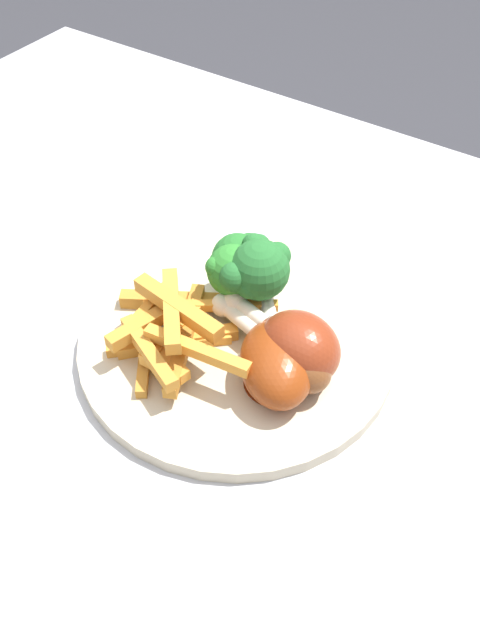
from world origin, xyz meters
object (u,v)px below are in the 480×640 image
chicken_drumstick_far (285,354)px  chicken_drumstick_extra (295,345)px  broccoli_floret_back (256,270)px  chicken_drumstick_near (276,360)px  broccoli_floret_middle (237,267)px  dinner_plate (240,343)px  carrot_fries_pile (172,327)px  dining_table (253,415)px  broccoli_floret_front (237,262)px

chicken_drumstick_far → chicken_drumstick_extra: size_ratio=1.06×
broccoli_floret_back → chicken_drumstick_near: broccoli_floret_back is taller
broccoli_floret_middle → chicken_drumstick_near: size_ratio=0.51×
dinner_plate → chicken_drumstick_far: (0.05, -0.01, 0.03)m
dinner_plate → carrot_fries_pile: size_ratio=1.70×
broccoli_floret_back → chicken_drumstick_far: bearing=-37.8°
chicken_drumstick_extra → broccoli_floret_middle: bearing=154.8°
dinner_plate → broccoli_floret_back: size_ratio=3.55×
dining_table → carrot_fries_pile: (-0.04, -0.06, 0.16)m
broccoli_floret_front → chicken_drumstick_near: bearing=-38.7°
dinner_plate → broccoli_floret_middle: broccoli_floret_middle is taller
carrot_fries_pile → dining_table: bearing=59.0°
broccoli_floret_back → chicken_drumstick_far: (0.05, -0.04, -0.03)m
broccoli_floret_back → chicken_drumstick_far: size_ratio=0.58×
chicken_drumstick_extra → dining_table: bearing=151.6°
broccoli_floret_middle → broccoli_floret_back: bearing=-4.5°
dining_table → chicken_drumstick_far: size_ratio=8.84×
dining_table → carrot_fries_pile: carrot_fries_pile is taller
dinner_plate → chicken_drumstick_far: bearing=-12.2°
broccoli_floret_back → chicken_drumstick_far: broccoli_floret_back is taller
dining_table → broccoli_floret_front: (-0.03, 0.01, 0.17)m
dining_table → dinner_plate: 0.13m
chicken_drumstick_extra → carrot_fries_pile: bearing=-160.7°
broccoli_floret_middle → chicken_drumstick_extra: bearing=-25.2°
broccoli_floret_front → dinner_plate: bearing=-53.3°
dinner_plate → chicken_drumstick_far: 0.05m
dining_table → carrot_fries_pile: size_ratio=7.36×
dining_table → dinner_plate: (0.00, -0.03, 0.13)m
broccoli_floret_front → broccoli_floret_back: broccoli_floret_back is taller
chicken_drumstick_far → broccoli_floret_middle: bearing=149.0°
chicken_drumstick_near → chicken_drumstick_far: size_ratio=0.96×
chicken_drumstick_far → broccoli_floret_back: bearing=142.2°
broccoli_floret_middle → dining_table: bearing=-16.1°
dinner_plate → broccoli_floret_front: broccoli_floret_front is taller
broccoli_floret_back → carrot_fries_pile: broccoli_floret_back is taller
dining_table → broccoli_floret_middle: 0.18m
chicken_drumstick_far → chicken_drumstick_extra: (0.00, 0.01, 0.00)m
dinner_plate → broccoli_floret_middle: (-0.02, 0.03, 0.04)m
dinner_plate → broccoli_floret_front: 0.06m
broccoli_floret_back → chicken_drumstick_near: 0.08m
dining_table → broccoli_floret_back: bearing=123.6°
broccoli_floret_front → broccoli_floret_middle: size_ratio=0.97×
broccoli_floret_front → chicken_drumstick_near: 0.10m
chicken_drumstick_far → chicken_drumstick_extra: bearing=61.4°
broccoli_floret_front → chicken_drumstick_near: size_ratio=0.50×
dinner_plate → broccoli_floret_front: size_ratio=4.26×
broccoli_floret_front → chicken_drumstick_extra: bearing=-27.8°
chicken_drumstick_near → chicken_drumstick_far: same height
broccoli_floret_back → broccoli_floret_front: bearing=159.9°
dining_table → broccoli_floret_middle: size_ratio=17.87×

